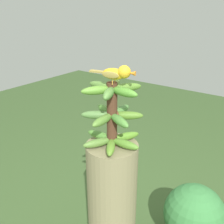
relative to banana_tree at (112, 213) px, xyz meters
name	(u,v)px	position (x,y,z in m)	size (l,w,h in m)	color
banana_tree	(112,213)	(0.00, 0.00, 0.00)	(0.28, 0.28, 0.91)	#847A56
banana_bunch	(112,115)	(0.00, 0.00, 0.62)	(0.31, 0.32, 0.33)	#4C2D1E
perched_bird	(117,73)	(0.01, 0.04, 0.84)	(0.08, 0.23, 0.09)	#C68933
tropical_shrub	(194,214)	(-0.48, 0.34, -0.18)	(0.41, 0.41, 0.48)	brown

